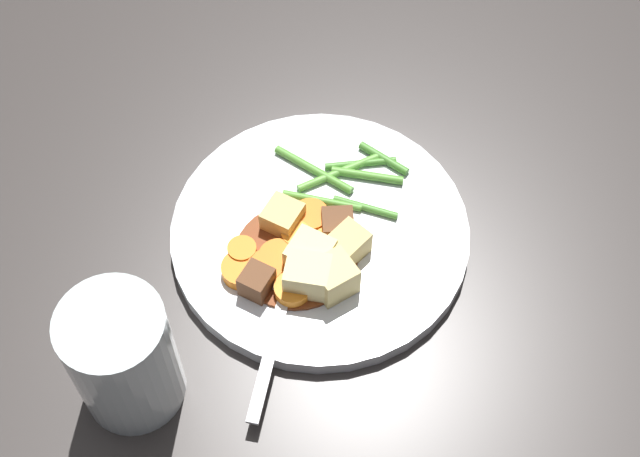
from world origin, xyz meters
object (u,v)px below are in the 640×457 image
object	(u,v)px
carrot_slice_2	(330,242)
potato_chunk_0	(334,277)
potato_chunk_4	(308,276)
fork	(280,315)
meat_chunk_1	(338,224)
carrot_slice_4	(242,251)
meat_chunk_0	(257,282)
carrot_slice_0	(292,290)
carrot_slice_5	(280,260)
carrot_slice_3	(312,215)
dinner_plate	(320,233)
potato_chunk_3	(345,247)
potato_chunk_2	(310,255)
potato_chunk_1	(283,217)
carrot_slice_7	(296,236)
carrot_slice_1	(266,268)
water_glass	(124,359)
carrot_slice_6	(242,270)

from	to	relation	value
carrot_slice_2	potato_chunk_0	size ratio (longest dim) A/B	0.89
potato_chunk_0	potato_chunk_4	bearing A→B (deg)	-45.59
potato_chunk_4	fork	size ratio (longest dim) A/B	0.24
meat_chunk_1	fork	xyz separation A→B (m)	(0.09, 0.03, -0.01)
carrot_slice_4	meat_chunk_0	bearing A→B (deg)	68.72
carrot_slice_0	meat_chunk_0	distance (m)	0.03
carrot_slice_5	meat_chunk_0	size ratio (longest dim) A/B	1.34
carrot_slice_3	meat_chunk_0	bearing A→B (deg)	13.03
dinner_plate	potato_chunk_3	bearing A→B (deg)	83.69
carrot_slice_0	meat_chunk_1	distance (m)	0.07
carrot_slice_4	potato_chunk_2	bearing A→B (deg)	127.21
carrot_slice_0	potato_chunk_2	xyz separation A→B (m)	(-0.03, -0.01, 0.01)
potato_chunk_0	potato_chunk_1	xyz separation A→B (m)	(-0.01, -0.07, -0.00)
carrot_slice_3	carrot_slice_4	size ratio (longest dim) A/B	1.31
carrot_slice_7	potato_chunk_1	size ratio (longest dim) A/B	0.83
carrot_slice_3	fork	distance (m)	0.10
carrot_slice_1	potato_chunk_3	world-z (taller)	potato_chunk_3
potato_chunk_0	meat_chunk_0	distance (m)	0.06
dinner_plate	carrot_slice_4	xyz separation A→B (m)	(0.07, -0.03, 0.01)
meat_chunk_1	meat_chunk_0	bearing A→B (deg)	-2.99
carrot_slice_5	potato_chunk_4	xyz separation A→B (m)	(-0.00, 0.03, 0.01)
carrot_slice_2	fork	distance (m)	0.08
potato_chunk_0	meat_chunk_0	xyz separation A→B (m)	(0.05, -0.04, -0.00)
potato_chunk_4	carrot_slice_3	bearing A→B (deg)	-137.00
carrot_slice_0	water_glass	size ratio (longest dim) A/B	0.27
potato_chunk_2	carrot_slice_7	bearing A→B (deg)	-107.03
carrot_slice_0	carrot_slice_3	distance (m)	0.08
carrot_slice_0	potato_chunk_2	world-z (taller)	potato_chunk_2
potato_chunk_0	potato_chunk_4	world-z (taller)	same
carrot_slice_1	potato_chunk_2	world-z (taller)	potato_chunk_2
potato_chunk_0	meat_chunk_0	bearing A→B (deg)	-42.15
carrot_slice_5	carrot_slice_6	world-z (taller)	same
potato_chunk_1	meat_chunk_1	world-z (taller)	potato_chunk_1
dinner_plate	carrot_slice_5	xyz separation A→B (m)	(0.05, 0.00, 0.01)
carrot_slice_1	potato_chunk_1	distance (m)	0.05
potato_chunk_4	carrot_slice_2	bearing A→B (deg)	-159.17
carrot_slice_7	potato_chunk_0	size ratio (longest dim) A/B	0.79
dinner_plate	carrot_slice_0	distance (m)	0.07
potato_chunk_4	water_glass	bearing A→B (deg)	-11.66
carrot_slice_7	potato_chunk_3	bearing A→B (deg)	115.35
carrot_slice_2	carrot_slice_6	distance (m)	0.08
dinner_plate	potato_chunk_4	size ratio (longest dim) A/B	7.15
potato_chunk_1	meat_chunk_1	bearing A→B (deg)	129.24
carrot_slice_3	carrot_slice_7	xyz separation A→B (m)	(0.03, 0.01, 0.00)
carrot_slice_3	potato_chunk_2	bearing A→B (deg)	44.10
water_glass	potato_chunk_3	bearing A→B (deg)	170.80
potato_chunk_2	dinner_plate	bearing A→B (deg)	-146.95
carrot_slice_3	meat_chunk_0	size ratio (longest dim) A/B	1.28
carrot_slice_5	potato_chunk_4	size ratio (longest dim) A/B	0.93
meat_chunk_1	carrot_slice_2	bearing A→B (deg)	23.20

